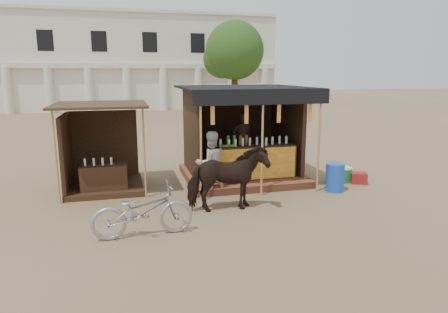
% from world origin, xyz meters
% --- Properties ---
extents(ground, '(120.00, 120.00, 0.00)m').
position_xyz_m(ground, '(0.00, 0.00, 0.00)').
color(ground, '#846B4C').
rests_on(ground, ground).
extents(main_stall, '(3.60, 3.61, 2.78)m').
position_xyz_m(main_stall, '(1.01, 3.36, 1.03)').
color(main_stall, '#964D31').
rests_on(main_stall, ground).
extents(secondary_stall, '(2.40, 2.40, 2.38)m').
position_xyz_m(secondary_stall, '(-3.17, 3.24, 0.85)').
color(secondary_stall, '#3B2715').
rests_on(secondary_stall, ground).
extents(cow, '(1.85, 0.88, 1.55)m').
position_xyz_m(cow, '(-0.16, 0.64, 0.77)').
color(cow, black).
rests_on(cow, ground).
extents(motorbike, '(2.02, 0.81, 1.04)m').
position_xyz_m(motorbike, '(-2.14, -0.37, 0.52)').
color(motorbike, '#9B9CA4').
rests_on(motorbike, ground).
extents(bystander, '(0.92, 0.77, 1.70)m').
position_xyz_m(bystander, '(-0.26, 2.00, 0.85)').
color(bystander, silver).
rests_on(bystander, ground).
extents(blue_barrel, '(0.52, 0.52, 0.77)m').
position_xyz_m(blue_barrel, '(3.08, 1.46, 0.39)').
color(blue_barrel, blue).
rests_on(blue_barrel, ground).
extents(red_crate, '(0.56, 0.53, 0.32)m').
position_xyz_m(red_crate, '(4.17, 2.00, 0.16)').
color(red_crate, maroon).
rests_on(red_crate, ground).
extents(cooler, '(0.65, 0.45, 0.46)m').
position_xyz_m(cooler, '(3.67, 2.26, 0.23)').
color(cooler, '#19712D').
rests_on(cooler, ground).
extents(background_building, '(26.00, 7.45, 8.18)m').
position_xyz_m(background_building, '(-2.00, 29.94, 3.98)').
color(background_building, silver).
rests_on(background_building, ground).
extents(tree, '(4.50, 4.40, 7.00)m').
position_xyz_m(tree, '(5.81, 22.14, 4.63)').
color(tree, '#382314').
rests_on(tree, ground).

